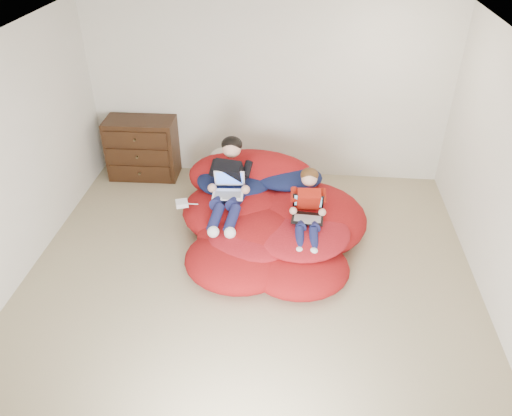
{
  "coord_description": "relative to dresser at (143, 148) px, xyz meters",
  "views": [
    {
      "loc": [
        0.47,
        -4.09,
        3.72
      ],
      "look_at": [
        0.04,
        0.44,
        0.7
      ],
      "focal_mm": 35.0,
      "sensor_mm": 36.0,
      "label": 1
    }
  ],
  "objects": [
    {
      "name": "room_shell",
      "position": [
        1.79,
        -2.24,
        -0.22
      ],
      "size": [
        5.1,
        5.1,
        2.77
      ],
      "color": "tan",
      "rests_on": "ground"
    },
    {
      "name": "dresser",
      "position": [
        0.0,
        0.0,
        0.0
      ],
      "size": [
        1.0,
        0.56,
        0.89
      ],
      "color": "#311C0D",
      "rests_on": "ground"
    },
    {
      "name": "beanbag_pile",
      "position": [
        1.93,
        -1.33,
        -0.2
      ],
      "size": [
        2.33,
        2.35,
        0.87
      ],
      "color": "#A61215",
      "rests_on": "ground"
    },
    {
      "name": "cream_pillow",
      "position": [
        1.31,
        -0.51,
        0.18
      ],
      "size": [
        0.44,
        0.28,
        0.28
      ],
      "primitive_type": "ellipsoid",
      "color": "beige",
      "rests_on": "beanbag_pile"
    },
    {
      "name": "older_boy",
      "position": [
        1.45,
        -1.22,
        0.26
      ],
      "size": [
        0.4,
        1.17,
        0.77
      ],
      "color": "black",
      "rests_on": "beanbag_pile"
    },
    {
      "name": "younger_boy",
      "position": [
        2.4,
        -1.55,
        0.16
      ],
      "size": [
        0.3,
        0.95,
        0.64
      ],
      "color": "#A41B0E",
      "rests_on": "beanbag_pile"
    },
    {
      "name": "laptop_white",
      "position": [
        1.45,
        -1.29,
        0.2
      ],
      "size": [
        0.38,
        0.37,
        0.26
      ],
      "color": "white",
      "rests_on": "older_boy"
    },
    {
      "name": "laptop_black",
      "position": [
        2.4,
        -1.58,
        0.11
      ],
      "size": [
        0.37,
        0.37,
        0.24
      ],
      "color": "black",
      "rests_on": "younger_boy"
    },
    {
      "name": "power_adapter",
      "position": [
        0.88,
        -1.36,
        -0.02
      ],
      "size": [
        0.18,
        0.18,
        0.05
      ],
      "primitive_type": "cube",
      "rotation": [
        0.0,
        0.0,
        0.34
      ],
      "color": "white",
      "rests_on": "beanbag_pile"
    }
  ]
}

